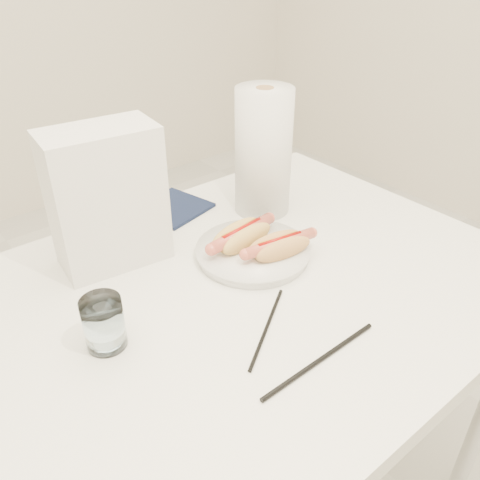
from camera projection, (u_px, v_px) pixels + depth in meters
table at (217, 321)px, 0.94m from camera, size 1.20×0.80×0.75m
plate at (253, 253)px, 1.01m from camera, size 0.30×0.30×0.02m
hotdog_left at (242, 236)px, 1.01m from camera, size 0.17×0.08×0.05m
hotdog_right at (279, 246)px, 0.98m from camera, size 0.16×0.08×0.04m
water_glass at (104, 323)px, 0.78m from camera, size 0.06×0.06×0.09m
chopstick_near at (267, 327)px, 0.84m from camera, size 0.17×0.12×0.01m
chopstick_far at (320, 360)px, 0.77m from camera, size 0.25×0.01×0.01m
napkin_box at (107, 199)px, 0.94m from camera, size 0.22×0.14×0.28m
navy_napkin at (173, 208)px, 1.19m from camera, size 0.18×0.18×0.01m
paper_towel_roll at (263, 152)px, 1.12m from camera, size 0.17×0.17×0.29m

